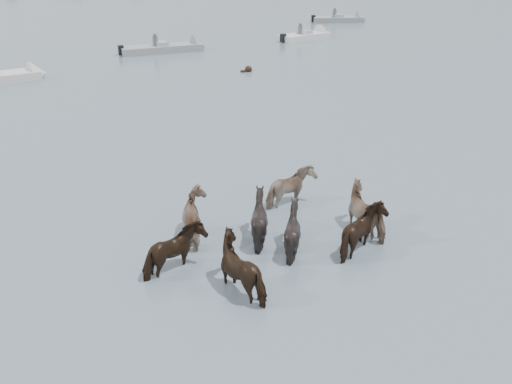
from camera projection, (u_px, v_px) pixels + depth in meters
ground at (340, 240)px, 14.98m from camera, size 400.00×400.00×0.00m
pony_herd at (277, 229)px, 14.56m from camera, size 7.20×4.62×1.52m
swimming_pony at (248, 70)px, 33.39m from camera, size 0.72×0.44×0.44m
motorboat_b at (3, 78)px, 31.00m from camera, size 6.00×1.67×1.92m
motorboat_c at (173, 48)px, 39.12m from camera, size 6.23×2.48×1.92m
motorboat_d at (311, 36)px, 43.82m from camera, size 4.92×2.05×1.92m
motorboat_e at (345, 19)px, 52.32m from camera, size 5.20×3.70×1.92m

